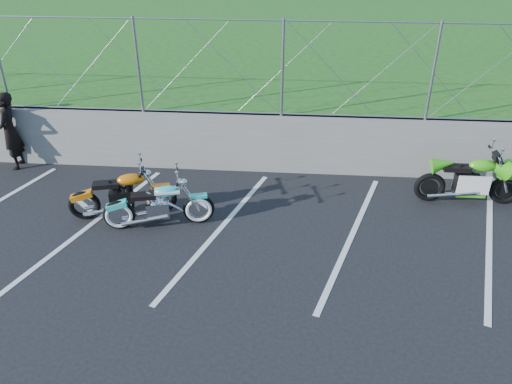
# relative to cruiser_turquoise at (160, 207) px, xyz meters

# --- Properties ---
(ground) EXTENTS (90.00, 90.00, 0.00)m
(ground) POSITION_rel_cruiser_turquoise_xyz_m (1.09, -1.04, -0.40)
(ground) COLOR black
(ground) RESTS_ON ground
(retaining_wall) EXTENTS (30.00, 0.22, 1.30)m
(retaining_wall) POSITION_rel_cruiser_turquoise_xyz_m (1.09, 2.46, 0.25)
(retaining_wall) COLOR slate
(retaining_wall) RESTS_ON ground
(grass_field) EXTENTS (30.00, 20.00, 1.30)m
(grass_field) POSITION_rel_cruiser_turquoise_xyz_m (1.09, 12.46, 0.25)
(grass_field) COLOR #1D5316
(grass_field) RESTS_ON ground
(chain_link_fence) EXTENTS (28.00, 0.03, 2.00)m
(chain_link_fence) POSITION_rel_cruiser_turquoise_xyz_m (1.09, 2.46, 1.90)
(chain_link_fence) COLOR gray
(chain_link_fence) RESTS_ON retaining_wall
(parking_lines) EXTENTS (18.29, 4.31, 0.01)m
(parking_lines) POSITION_rel_cruiser_turquoise_xyz_m (2.29, -0.04, -0.40)
(parking_lines) COLOR silver
(parking_lines) RESTS_ON ground
(cruiser_turquoise) EXTENTS (1.99, 0.67, 1.00)m
(cruiser_turquoise) POSITION_rel_cruiser_turquoise_xyz_m (0.00, 0.00, 0.00)
(cruiser_turquoise) COLOR black
(cruiser_turquoise) RESTS_ON ground
(naked_orange) EXTENTS (1.97, 0.74, 1.00)m
(naked_orange) POSITION_rel_cruiser_turquoise_xyz_m (-0.76, 0.29, 0.03)
(naked_orange) COLOR black
(naked_orange) RESTS_ON ground
(sportbike_green) EXTENTS (2.08, 0.74, 1.07)m
(sportbike_green) POSITION_rel_cruiser_turquoise_xyz_m (5.86, 1.35, 0.06)
(sportbike_green) COLOR black
(sportbike_green) RESTS_ON ground
(person_standing) EXTENTS (0.53, 0.70, 1.74)m
(person_standing) POSITION_rel_cruiser_turquoise_xyz_m (-3.89, 2.16, 0.47)
(person_standing) COLOR black
(person_standing) RESTS_ON ground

